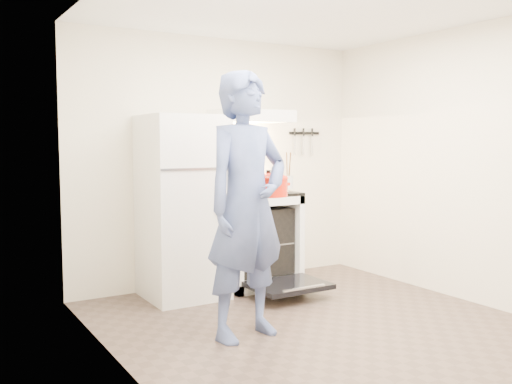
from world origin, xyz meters
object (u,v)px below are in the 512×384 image
Objects in this scene: person at (247,206)px; dutch_oven at (268,187)px; stove_body at (256,240)px; tea_kettle at (227,179)px; refrigerator at (182,207)px.

person reaches higher than dutch_oven.
tea_kettle reaches higher than stove_body.
dutch_oven is at bearing -103.12° from tea_kettle.
person is at bearing -91.62° from refrigerator.
tea_kettle is 0.66× the size of dutch_oven.
stove_body is 1.63m from person.
refrigerator is at bearing 105.37° from dutch_oven.
refrigerator is at bearing -178.23° from stove_body.
dutch_oven is at bearing 23.68° from person.
refrigerator is 1.11m from dutch_oven.
refrigerator reaches higher than tea_kettle.
refrigerator is at bearing -160.42° from tea_kettle.
stove_body is 0.68m from tea_kettle.
person reaches higher than stove_body.
person is at bearing -123.33° from stove_body.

